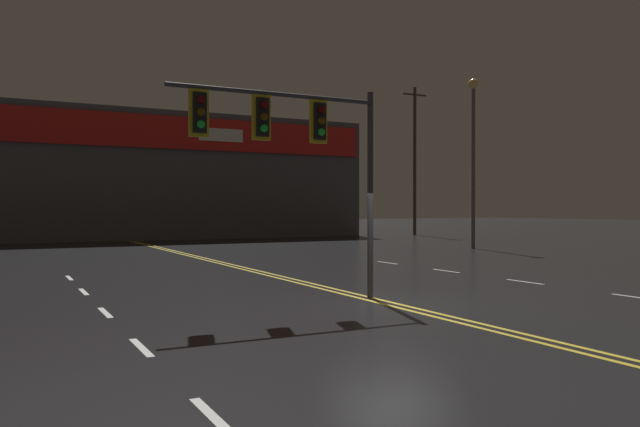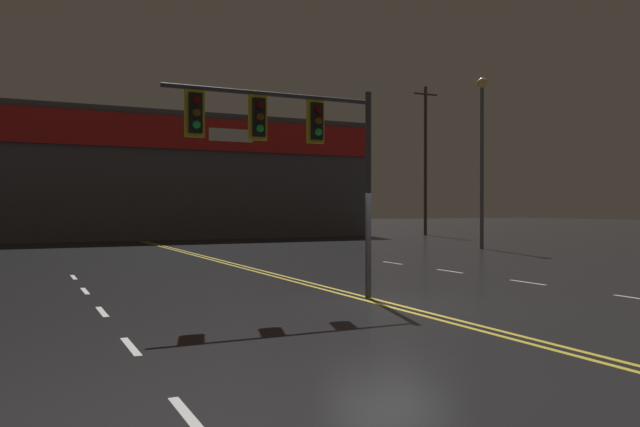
# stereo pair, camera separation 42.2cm
# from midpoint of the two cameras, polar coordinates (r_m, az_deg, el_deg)

# --- Properties ---
(ground_plane) EXTENTS (200.00, 200.00, 0.00)m
(ground_plane) POSITION_cam_midpoint_polar(r_m,az_deg,el_deg) (14.04, 5.78, -8.29)
(ground_plane) COLOR black
(road_markings) EXTENTS (17.33, 60.00, 0.01)m
(road_markings) POSITION_cam_midpoint_polar(r_m,az_deg,el_deg) (13.24, 15.20, -8.82)
(road_markings) COLOR gold
(road_markings) RESTS_ON ground
(traffic_signal_median) EXTENTS (4.96, 0.36, 4.91)m
(traffic_signal_median) POSITION_cam_midpoint_polar(r_m,az_deg,el_deg) (14.00, -3.87, 7.42)
(traffic_signal_median) COLOR #38383D
(traffic_signal_median) RESTS_ON ground
(streetlight_median_approach) EXTENTS (0.56, 0.56, 9.08)m
(streetlight_median_approach) POSITION_cam_midpoint_polar(r_m,az_deg,el_deg) (34.43, 13.50, 6.59)
(streetlight_median_approach) COLOR #59595E
(streetlight_median_approach) RESTS_ON ground
(building_backdrop) EXTENTS (35.06, 10.23, 8.85)m
(building_backdrop) POSITION_cam_midpoint_polar(r_m,az_deg,el_deg) (47.88, -18.25, 3.18)
(building_backdrop) COLOR #4C4C51
(building_backdrop) RESTS_ON ground
(utility_pole_row) EXTENTS (45.32, 0.26, 11.96)m
(utility_pole_row) POSITION_cam_midpoint_polar(r_m,az_deg,el_deg) (42.86, -12.83, 5.09)
(utility_pole_row) COLOR #4C3828
(utility_pole_row) RESTS_ON ground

